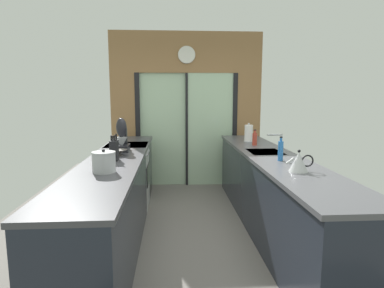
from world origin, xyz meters
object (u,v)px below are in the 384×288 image
Objects in this scene: soap_bottle_near at (281,150)px; stand_mixer at (122,139)px; stock_pot at (104,162)px; oven_range at (128,176)px; paper_towel_roll at (249,133)px; kettle at (299,162)px; mixing_bowl at (119,152)px; soap_bottle_far at (255,139)px; knife_block at (114,150)px.

stand_mixer is at bearing 158.44° from soap_bottle_near.
stock_pot is at bearing -90.00° from stand_mixer.
paper_towel_roll reaches higher than oven_range.
oven_range is 2.58m from kettle.
stand_mixer is (0.02, -0.56, 0.63)m from oven_range.
mixing_bowl is 0.92× the size of soap_bottle_far.
stand_mixer is 1.61× the size of soap_bottle_near.
mixing_bowl is 0.29m from knife_block.
kettle is (1.78, -0.63, -0.02)m from knife_block.
soap_bottle_far is (-0.00, 1.58, 0.00)m from kettle.
soap_bottle_far is at bearing 90.00° from soap_bottle_near.
oven_range is 3.18× the size of knife_block.
oven_range is at bearing 90.94° from knife_block.
mixing_bowl is 0.71× the size of knife_block.
kettle is at bearing -44.36° from oven_range.
oven_range is 1.27m from knife_block.
stock_pot is at bearing -139.95° from soap_bottle_far.
stand_mixer is 1.91m from soap_bottle_near.
kettle is (1.80, -1.76, 0.55)m from oven_range.
stand_mixer is at bearing -88.11° from oven_range.
soap_bottle_near is 1.17× the size of soap_bottle_far.
soap_bottle_far is 0.79× the size of paper_towel_roll.
soap_bottle_near is at bearing 13.07° from stock_pot.
soap_bottle_far is (1.78, 0.95, -0.02)m from knife_block.
mixing_bowl reaches higher than oven_range.
mixing_bowl is at bearing -90.00° from stand_mixer.
stand_mixer is (-0.00, 0.57, 0.05)m from knife_block.
knife_block is 2.21m from paper_towel_roll.
knife_block is 1.11× the size of kettle.
stock_pot is at bearing -90.00° from mixing_bowl.
knife_block is 2.02m from soap_bottle_far.
knife_block reaches higher than oven_range.
stock_pot is (-0.00, -0.55, -0.02)m from knife_block.
oven_range is 1.89m from soap_bottle_far.
stand_mixer is at bearing 90.01° from knife_block.
oven_range is at bearing -174.15° from paper_towel_roll.
soap_bottle_near is at bearing -35.08° from oven_range.
knife_block reaches higher than kettle.
kettle is 0.50m from soap_bottle_near.
soap_bottle_near is at bearing -4.31° from knife_block.
knife_block is 0.57m from stand_mixer.
oven_range is at bearing 144.92° from soap_bottle_near.
soap_bottle_near is 1.45m from paper_towel_roll.
soap_bottle_near is (1.78, -0.13, -0.00)m from knife_block.
stand_mixer is at bearing -167.96° from soap_bottle_far.
soap_bottle_far is at bearing 20.72° from mixing_bowl.
oven_range is at bearing 91.89° from stand_mixer.
paper_towel_roll is (1.78, 1.04, 0.09)m from mixing_bowl.
oven_range is at bearing 174.29° from soap_bottle_far.
stock_pot is (-0.00, -0.82, 0.06)m from mixing_bowl.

